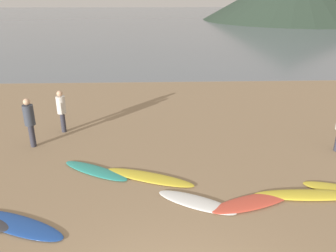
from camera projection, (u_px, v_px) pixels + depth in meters
name	position (u px, v px, depth m)	size (l,w,h in m)	color
ground_plane	(160.00, 115.00, 14.04)	(120.00, 120.00, 0.20)	#997C5B
ocean_water	(155.00, 18.00, 65.08)	(140.00, 100.00, 0.01)	slate
surfboard_1	(17.00, 225.00, 7.20)	(2.44, 0.58, 0.06)	#1E479E
surfboard_2	(95.00, 171.00, 9.37)	(2.18, 0.50, 0.06)	teal
surfboard_3	(149.00, 177.00, 9.03)	(2.56, 0.52, 0.07)	yellow
surfboard_4	(196.00, 202.00, 7.96)	(1.99, 0.55, 0.07)	white
surfboard_5	(252.00, 202.00, 7.95)	(2.21, 0.57, 0.08)	#D84C38
surfboard_6	(308.00, 195.00, 8.22)	(2.70, 0.49, 0.10)	yellow
person_0	(61.00, 108.00, 11.74)	(0.31, 0.31, 1.53)	#2D2D38
person_1	(29.00, 119.00, 10.57)	(0.33, 0.33, 1.64)	#2D2D38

